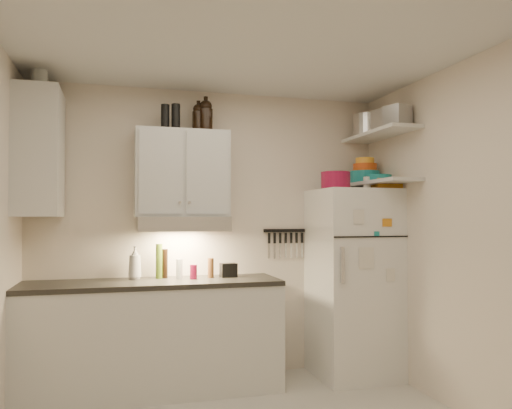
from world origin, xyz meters
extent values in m
cube|color=silver|center=(0.00, 0.00, 2.61)|extent=(3.20, 3.00, 0.02)
cube|color=beige|center=(0.00, 1.51, 1.30)|extent=(3.20, 0.02, 2.60)
cube|color=beige|center=(1.61, 0.00, 1.30)|extent=(0.02, 3.00, 2.60)
cube|color=silver|center=(-0.55, 1.20, 0.44)|extent=(2.10, 0.60, 0.88)
cube|color=#272521|center=(-0.55, 1.20, 0.90)|extent=(2.10, 0.62, 0.04)
cube|color=silver|center=(-0.30, 1.33, 1.83)|extent=(0.80, 0.33, 0.75)
cube|color=silver|center=(-1.44, 1.20, 1.95)|extent=(0.33, 0.55, 1.00)
cube|color=silver|center=(-0.30, 1.27, 1.39)|extent=(0.76, 0.46, 0.12)
cube|color=white|center=(1.25, 1.16, 0.85)|extent=(0.70, 0.68, 1.70)
cube|color=silver|center=(1.45, 1.02, 2.20)|extent=(0.30, 0.95, 0.03)
cube|color=silver|center=(1.45, 1.02, 1.76)|extent=(0.30, 0.95, 0.03)
cube|color=black|center=(0.70, 1.49, 1.32)|extent=(0.42, 0.02, 0.03)
cylinder|color=maroon|center=(1.04, 1.08, 1.78)|extent=(0.30, 0.30, 0.15)
cube|color=orange|center=(1.53, 1.05, 1.75)|extent=(0.29, 0.33, 0.09)
cylinder|color=silver|center=(1.34, 1.06, 1.76)|extent=(0.08, 0.08, 0.11)
cylinder|color=silver|center=(1.49, 1.30, 2.32)|extent=(0.39, 0.39, 0.22)
cube|color=#AAAAAD|center=(1.44, 0.91, 2.31)|extent=(0.21, 0.20, 0.18)
cube|color=#AAAAAD|center=(1.46, 0.74, 2.31)|extent=(0.23, 0.23, 0.18)
cylinder|color=teal|center=(1.44, 1.28, 1.83)|extent=(0.28, 0.28, 0.11)
cylinder|color=#CF4813|center=(1.43, 1.26, 1.92)|extent=(0.22, 0.22, 0.07)
cylinder|color=#F5A62B|center=(1.43, 1.26, 1.98)|extent=(0.18, 0.18, 0.06)
cylinder|color=teal|center=(1.46, 1.05, 1.80)|extent=(0.25, 0.25, 0.06)
cylinder|color=black|center=(-0.36, 1.26, 2.31)|extent=(0.09, 0.09, 0.22)
cylinder|color=black|center=(-0.45, 1.27, 2.30)|extent=(0.08, 0.08, 0.21)
cylinder|color=silver|center=(-1.44, 1.19, 2.53)|extent=(0.14, 0.14, 0.17)
imported|color=silver|center=(-0.69, 1.35, 1.08)|extent=(0.13, 0.13, 0.31)
cylinder|color=brown|center=(-0.05, 1.28, 1.01)|extent=(0.07, 0.07, 0.17)
cylinder|color=#476118|center=(-0.49, 1.34, 1.07)|extent=(0.06, 0.06, 0.30)
cylinder|color=black|center=(-0.44, 1.36, 1.05)|extent=(0.07, 0.07, 0.25)
cylinder|color=silver|center=(-0.32, 1.28, 1.00)|extent=(0.06, 0.06, 0.17)
cylinder|color=maroon|center=(-0.21, 1.22, 0.98)|extent=(0.08, 0.08, 0.12)
cube|color=black|center=(0.11, 1.29, 0.98)|extent=(0.15, 0.11, 0.12)
camera|label=1|loc=(-0.85, -3.01, 1.44)|focal=35.00mm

